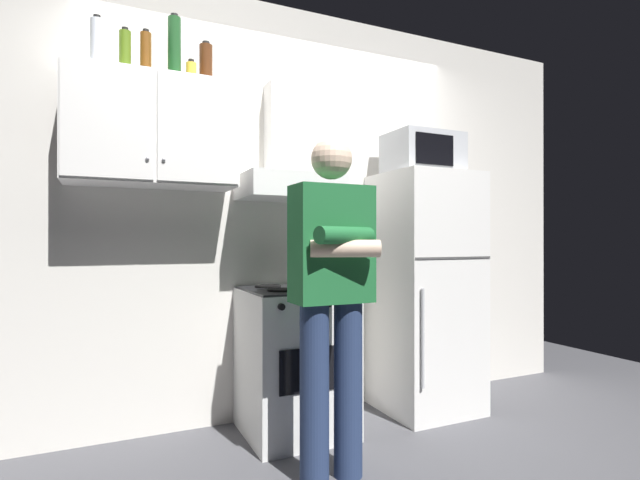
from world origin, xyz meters
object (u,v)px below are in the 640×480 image
(upper_cabinet, at_px, (152,132))
(microwave, at_px, (423,154))
(bottle_vodka_clear, at_px, (97,44))
(bottle_spice_jar, at_px, (191,72))
(stove_oven, at_px, (295,360))
(bottle_rum_dark, at_px, (206,66))
(bottle_beer_brown, at_px, (146,55))
(range_hood, at_px, (288,168))
(person_standing, at_px, (332,292))
(refrigerator, at_px, (424,291))
(cooking_pot, at_px, (323,277))
(bottle_olive_oil, at_px, (125,53))
(bottle_wine_green, at_px, (174,48))

(upper_cabinet, bearing_deg, microwave, -3.48)
(bottle_vodka_clear, distance_m, bottle_spice_jar, 0.49)
(microwave, bearing_deg, upper_cabinet, 176.52)
(stove_oven, height_order, bottle_rum_dark, bottle_rum_dark)
(upper_cabinet, distance_m, bottle_beer_brown, 0.43)
(stove_oven, xyz_separation_m, range_hood, (0.00, 0.13, 1.16))
(person_standing, bearing_deg, bottle_vodka_clear, 144.35)
(refrigerator, xyz_separation_m, microwave, (-0.00, 0.02, 0.94))
(stove_oven, distance_m, bottle_vodka_clear, 2.07)
(bottle_spice_jar, bearing_deg, stove_oven, -9.94)
(cooking_pot, height_order, bottle_rum_dark, bottle_rum_dark)
(cooking_pot, bearing_deg, microwave, 9.57)
(upper_cabinet, bearing_deg, bottle_olive_oil, 168.99)
(bottle_rum_dark, bearing_deg, refrigerator, -6.52)
(bottle_olive_oil, bearing_deg, bottle_rum_dark, 1.79)
(refrigerator, distance_m, person_standing, 1.17)
(cooking_pot, bearing_deg, bottle_vodka_clear, 168.27)
(person_standing, height_order, bottle_olive_oil, bottle_olive_oil)
(cooking_pot, distance_m, bottle_vodka_clear, 1.76)
(bottle_rum_dark, distance_m, bottle_vodka_clear, 0.58)
(bottle_rum_dark, bearing_deg, range_hood, -4.55)
(bottle_beer_brown, bearing_deg, microwave, -3.88)
(microwave, height_order, bottle_spice_jar, bottle_spice_jar)
(range_hood, distance_m, bottle_wine_green, 0.93)
(range_hood, height_order, bottle_olive_oil, bottle_olive_oil)
(stove_oven, height_order, bottle_olive_oil, bottle_olive_oil)
(upper_cabinet, relative_size, cooking_pot, 3.21)
(microwave, bearing_deg, stove_oven, -178.85)
(bottle_rum_dark, bearing_deg, bottle_olive_oil, -178.21)
(person_standing, xyz_separation_m, bottle_beer_brown, (-0.78, 0.75, 1.28))
(upper_cabinet, distance_m, cooking_pot, 1.26)
(bottle_rum_dark, bearing_deg, bottle_spice_jar, -146.92)
(bottle_spice_jar, bearing_deg, upper_cabinet, 174.10)
(upper_cabinet, xyz_separation_m, refrigerator, (1.75, -0.12, -0.95))
(cooking_pot, relative_size, bottle_rum_dark, 1.05)
(microwave, xyz_separation_m, bottle_beer_brown, (-1.78, 0.12, 0.44))
(bottle_beer_brown, bearing_deg, bottle_rum_dark, 4.46)
(microwave, xyz_separation_m, bottle_vodka_clear, (-2.03, 0.11, 0.45))
(person_standing, height_order, cooking_pot, person_standing)
(bottle_rum_dark, distance_m, bottle_olive_oil, 0.44)
(bottle_rum_dark, xyz_separation_m, bottle_olive_oil, (-0.44, -0.01, -0.00))
(bottle_vodka_clear, height_order, bottle_beer_brown, bottle_vodka_clear)
(cooking_pot, xyz_separation_m, bottle_beer_brown, (-0.96, 0.26, 1.24))
(bottle_olive_oil, bearing_deg, bottle_wine_green, -13.05)
(stove_oven, bearing_deg, bottle_wine_green, 172.21)
(stove_oven, xyz_separation_m, microwave, (0.95, 0.02, 1.31))
(bottle_beer_brown, xyz_separation_m, bottle_spice_jar, (0.24, -0.04, -0.07))
(bottle_rum_dark, height_order, bottle_spice_jar, bottle_rum_dark)
(bottle_vodka_clear, height_order, bottle_olive_oil, bottle_vodka_clear)
(upper_cabinet, relative_size, bottle_beer_brown, 3.38)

